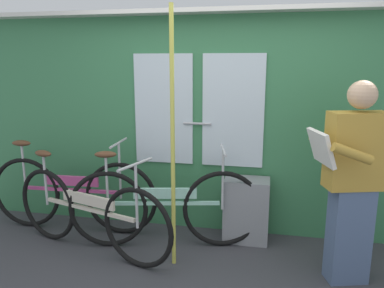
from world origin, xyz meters
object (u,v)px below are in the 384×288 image
(passenger_reading_newspaper, at_px, (353,180))
(handrail_pole, at_px, (173,142))
(trash_bin_by_wall, at_px, (246,210))
(bicycle_near_door, at_px, (164,207))
(bicycle_leaning_behind, at_px, (72,193))
(bicycle_by_pole, at_px, (88,213))

(passenger_reading_newspaper, relative_size, handrail_pole, 0.74)
(passenger_reading_newspaper, distance_m, trash_bin_by_wall, 1.12)
(bicycle_near_door, xyz_separation_m, bicycle_leaning_behind, (-1.03, 0.15, 0.00))
(bicycle_near_door, distance_m, bicycle_by_pole, 0.69)
(handrail_pole, bearing_deg, passenger_reading_newspaper, 1.19)
(bicycle_near_door, bearing_deg, bicycle_by_pole, -171.90)
(trash_bin_by_wall, bearing_deg, passenger_reading_newspaper, -33.29)
(bicycle_leaning_behind, xyz_separation_m, passenger_reading_newspaper, (2.60, -0.41, 0.44))
(trash_bin_by_wall, bearing_deg, handrail_pole, -135.58)
(bicycle_by_pole, distance_m, trash_bin_by_wall, 1.49)
(bicycle_near_door, height_order, trash_bin_by_wall, bicycle_near_door)
(bicycle_near_door, xyz_separation_m, handrail_pole, (0.16, -0.28, 0.68))
(passenger_reading_newspaper, height_order, trash_bin_by_wall, passenger_reading_newspaper)
(bicycle_by_pole, height_order, passenger_reading_newspaper, passenger_reading_newspaper)
(trash_bin_by_wall, distance_m, handrail_pole, 1.12)
(trash_bin_by_wall, bearing_deg, bicycle_near_door, -158.95)
(bicycle_by_pole, xyz_separation_m, trash_bin_by_wall, (1.40, 0.53, -0.07))
(bicycle_near_door, bearing_deg, bicycle_leaning_behind, 159.47)
(bicycle_leaning_behind, relative_size, handrail_pole, 0.83)
(bicycle_leaning_behind, height_order, passenger_reading_newspaper, passenger_reading_newspaper)
(handrail_pole, bearing_deg, bicycle_leaning_behind, 159.84)
(bicycle_near_door, distance_m, handrail_pole, 0.76)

